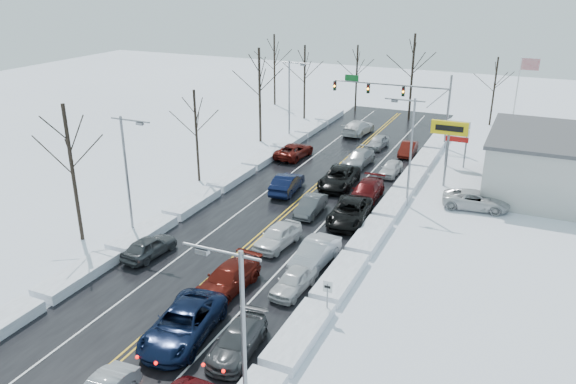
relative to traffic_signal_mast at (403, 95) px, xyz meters
The scene contains 42 objects.
ground 28.73m from the traffic_signal_mast, 97.02° to the right, with size 160.00×160.00×0.00m, color white.
road_surface 26.78m from the traffic_signal_mast, 97.55° to the right, with size 14.00×84.00×0.01m, color black.
snow_bank_left 28.77m from the traffic_signal_mast, 113.03° to the right, with size 1.87×72.00×0.67m, color white.
snow_bank_right 26.88m from the traffic_signal_mast, 80.92° to the right, with size 1.87×72.00×0.67m, color white.
traffic_signal_mast is the anchor object (origin of this frame).
tires_plus_sign 13.92m from the traffic_signal_mast, 59.54° to the right, with size 3.20×0.34×6.00m.
used_vehicles_sign 9.50m from the traffic_signal_mast, 40.34° to the right, with size 2.20×0.22×4.65m.
speed_limit_sign 36.51m from the traffic_signal_mast, 82.48° to the right, with size 0.55×0.09×2.35m.
flagpole 11.90m from the traffic_signal_mast, ahead, with size 1.87×1.20×10.00m.
streetlight_se 46.25m from the traffic_signal_mast, 83.98° to the right, with size 3.20×0.25×9.00m.
streetlight_ne 18.63m from the traffic_signal_mast, 74.91° to the right, with size 3.20×0.25×9.00m.
streetlight_sw 34.08m from the traffic_signal_mast, 110.16° to the right, with size 3.20×0.25×9.00m.
streetlight_nw 12.40m from the traffic_signal_mast, 161.23° to the right, with size 3.20×0.25×9.00m.
tree_left_b 37.16m from the traffic_signal_mast, 113.74° to the right, with size 4.00×4.00×10.00m.
tree_left_c 24.38m from the traffic_signal_mast, 124.90° to the right, with size 3.40×3.40×8.50m.
tree_left_d 15.93m from the traffic_signal_mast, 157.76° to the right, with size 4.20×4.20×10.50m.
tree_left_e 15.51m from the traffic_signal_mast, 157.13° to the left, with size 3.80×3.80×9.50m.
tree_far_a 24.63m from the traffic_signal_mast, 150.75° to the left, with size 4.00×4.00×10.00m.
tree_far_b 16.10m from the traffic_signal_mast, 125.98° to the left, with size 3.60×3.60×9.00m.
tree_far_c 11.32m from the traffic_signal_mast, 97.48° to the left, with size 4.40×4.40×11.00m.
tree_far_d 15.16m from the traffic_signal_mast, 55.64° to the left, with size 3.40×3.40×8.50m.
queued_car_2 41.24m from the traffic_signal_mast, 92.13° to the right, with size 2.86×6.19×1.72m, color black.
queued_car_3 36.16m from the traffic_signal_mast, 92.87° to the right, with size 2.16×5.31×1.54m, color #52110A.
queued_car_4 29.62m from the traffic_signal_mast, 93.08° to the right, with size 1.84×4.57×1.56m, color white.
queued_car_5 23.55m from the traffic_signal_mast, 93.94° to the right, with size 1.48×4.26×1.40m, color #424447.
queued_car_6 17.04m from the traffic_signal_mast, 95.62° to the right, with size 2.78×6.03×1.68m, color black.
queued_car_7 11.19m from the traffic_signal_mast, 100.45° to the right, with size 2.08×5.13×1.49m, color #97999E.
queued_car_8 6.47m from the traffic_signal_mast, 118.70° to the right, with size 1.61×4.00×1.36m, color #9C9FA3.
queued_car_11 41.15m from the traffic_signal_mast, 87.59° to the right, with size 1.93×4.75×1.38m, color #383A3C.
queued_car_12 34.63m from the traffic_signal_mast, 86.83° to the right, with size 1.63×4.05×1.38m, color silver.
queued_car_13 31.11m from the traffic_signal_mast, 86.51° to the right, with size 1.75×5.01×1.65m, color #A4A6AC.
queued_car_14 23.74m from the traffic_signal_mast, 85.64° to the right, with size 2.76×5.98×1.66m, color black.
queued_car_15 18.99m from the traffic_signal_mast, 84.92° to the right, with size 2.20×5.41×1.57m, color #44090A.
queued_car_16 12.56m from the traffic_signal_mast, 80.32° to the right, with size 1.56×3.88×1.32m, color silver.
queued_car_17 7.19m from the traffic_signal_mast, 65.04° to the right, with size 1.46×4.19×1.38m, color #4F100A.
oncoming_car_0 20.73m from the traffic_signal_mast, 105.31° to the right, with size 1.74×4.98×1.64m, color black.
oncoming_car_1 14.30m from the traffic_signal_mast, 131.15° to the right, with size 2.49×5.41×1.50m, color #530F0B.
oncoming_car_2 7.83m from the traffic_signal_mast, 163.90° to the left, with size 2.35×5.79×1.68m, color silver.
oncoming_car_3 35.65m from the traffic_signal_mast, 104.58° to the right, with size 1.73×4.29×1.46m, color #3C3E41.
parked_car_0 20.06m from the traffic_signal_mast, 57.55° to the right, with size 2.47×5.35×1.49m, color silver.
parked_car_1 19.45m from the traffic_signal_mast, 43.08° to the right, with size 2.12×5.21×1.51m, color #3A3C3F.
parked_car_2 14.90m from the traffic_signal_mast, 32.40° to the right, with size 1.58×3.94×1.34m, color black.
Camera 1 is at (17.23, -33.30, 18.12)m, focal length 35.00 mm.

